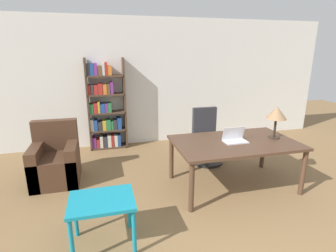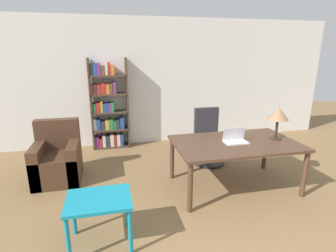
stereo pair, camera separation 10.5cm
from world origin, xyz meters
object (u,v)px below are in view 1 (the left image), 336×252
Objects in this scene: desk at (235,146)px; bookshelf at (105,109)px; side_table_blue at (102,207)px; armchair at (56,162)px; office_chair at (206,140)px; laptop at (235,138)px; table_lamp at (277,114)px.

bookshelf is at bearing 129.50° from desk.
armchair is at bearing 112.40° from side_table_blue.
armchair is (-2.60, -0.14, -0.11)m from office_chair.
bookshelf reaches higher than desk.
side_table_blue is 1.82m from armchair.
laptop is at bearing 23.03° from side_table_blue.
laptop is 1.06m from office_chair.
bookshelf reaches higher than office_chair.
armchair is at bearing 161.87° from laptop.
desk is 1.02m from office_chair.
armchair reaches higher than desk.
bookshelf is (-1.81, 2.20, 0.20)m from desk.
laptop is at bearing -89.06° from office_chair.
table_lamp reaches higher than armchair.
bookshelf reaches higher than side_table_blue.
side_table_blue is (-1.91, -1.82, 0.03)m from office_chair.
office_chair is 2.64m from side_table_blue.
office_chair is at bearing 3.14° from armchair.
bookshelf is at bearing 145.96° from office_chair.
bookshelf is at bearing 87.63° from side_table_blue.
armchair is at bearing 165.54° from table_lamp.
side_table_blue is (-1.93, -0.82, -0.31)m from laptop.
office_chair is at bearing 91.60° from desk.
side_table_blue is 0.35× the size of bookshelf.
table_lamp is at bearing -41.61° from bookshelf.
table_lamp is at bearing 0.75° from laptop.
bookshelf reaches higher than armchair.
table_lamp reaches higher than office_chair.
table_lamp is 0.52× the size of armchair.
armchair is at bearing -176.86° from office_chair.
bookshelf is at bearing 129.24° from laptop.
bookshelf reaches higher than laptop.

